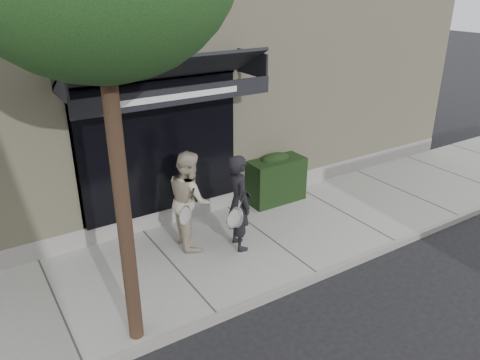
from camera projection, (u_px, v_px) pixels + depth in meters
ground at (267, 241)px, 9.31m from camera, size 80.00×80.00×0.00m
sidewalk at (267, 238)px, 9.29m from camera, size 20.00×3.00×0.12m
curb at (319, 276)px, 8.08m from camera, size 20.00×0.10×0.14m
building_facade at (157, 66)px, 12.06m from camera, size 14.30×8.04×5.64m
hedge at (275, 178)px, 10.56m from camera, size 1.30×0.70×1.14m
pedestrian_front at (239, 203)px, 8.54m from camera, size 0.71×0.88×1.84m
pedestrian_back at (190, 199)px, 8.64m from camera, size 0.86×1.05×1.87m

